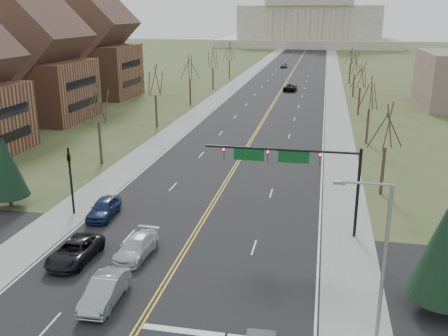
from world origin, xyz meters
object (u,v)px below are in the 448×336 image
at_px(car_sb_outer_lead, 75,251).
at_px(car_far_nb, 290,87).
at_px(car_sb_inner_lead, 105,290).
at_px(car_sb_outer_second, 104,208).
at_px(street_light, 380,255).
at_px(signal_mast, 293,163).
at_px(car_far_sb, 284,65).
at_px(signal_left, 70,173).
at_px(car_sb_inner_second, 136,247).

relative_size(car_sb_outer_lead, car_far_nb, 0.93).
bearing_deg(car_sb_inner_lead, car_sb_outer_second, 112.94).
bearing_deg(street_light, car_sb_outer_second, 147.94).
bearing_deg(car_sb_outer_second, signal_mast, -2.76).
distance_m(signal_mast, car_far_nb, 76.32).
distance_m(signal_mast, car_far_sb, 124.89).
xyz_separation_m(signal_left, car_sb_inner_second, (8.32, -6.54, -2.99)).
bearing_deg(street_light, car_far_sb, 96.74).
bearing_deg(car_far_sb, car_far_nb, -79.48).
bearing_deg(car_sb_inner_lead, car_sb_outer_lead, 131.86).
relative_size(car_sb_inner_lead, car_far_sb, 1.09).
xyz_separation_m(signal_left, car_sb_outer_lead, (4.29, -8.05, -2.97)).
relative_size(signal_mast, car_sb_inner_lead, 2.50).
height_order(signal_mast, street_light, street_light).
height_order(car_sb_outer_lead, car_far_nb, car_far_nb).
xyz_separation_m(signal_left, street_light, (24.24, -13.50, 1.51)).
relative_size(car_sb_inner_second, car_far_sb, 1.10).
bearing_deg(car_sb_inner_second, street_light, -19.87).
relative_size(car_sb_outer_lead, car_sb_outer_second, 1.12).
xyz_separation_m(car_sb_inner_second, car_far_sb, (-0.36, 130.85, 0.05)).
bearing_deg(signal_mast, car_sb_outer_second, -179.44).
relative_size(signal_mast, car_sb_inner_second, 2.48).
bearing_deg(car_sb_outer_second, car_sb_outer_lead, -83.62).
bearing_deg(signal_left, car_sb_outer_second, -3.10).
distance_m(signal_mast, street_light, 14.51).
relative_size(signal_left, car_sb_outer_second, 1.27).
xyz_separation_m(street_light, car_sb_inner_lead, (-15.60, 0.87, -4.42)).
xyz_separation_m(signal_mast, car_sb_outer_second, (-16.01, -0.16, -4.94)).
distance_m(street_light, car_sb_inner_lead, 16.24).
xyz_separation_m(signal_mast, street_light, (5.29, -13.50, -0.54)).
distance_m(signal_left, car_far_nb, 77.21).
distance_m(car_sb_inner_lead, car_sb_outer_second, 13.72).
height_order(car_sb_inner_lead, car_sb_outer_lead, car_sb_inner_lead).
relative_size(car_far_nb, car_far_sb, 1.27).
distance_m(signal_mast, car_sb_inner_lead, 17.04).
distance_m(street_light, car_far_sb, 138.83).
height_order(signal_mast, car_far_sb, signal_mast).
bearing_deg(car_sb_inner_lead, car_far_sb, 88.67).
bearing_deg(car_far_nb, car_far_sb, -80.23).
bearing_deg(car_far_sb, car_sb_outer_second, -88.30).
relative_size(signal_mast, street_light, 1.34).
distance_m(signal_mast, car_sb_outer_second, 16.75).
relative_size(signal_mast, car_sb_outer_second, 2.56).
xyz_separation_m(street_light, car_sb_outer_second, (-21.30, 13.34, -4.41)).
xyz_separation_m(car_sb_outer_lead, car_sb_inner_second, (4.03, 1.50, -0.03)).
distance_m(car_sb_outer_lead, car_sb_inner_second, 4.30).
bearing_deg(car_sb_inner_lead, car_sb_inner_second, 91.39).
distance_m(signal_left, car_sb_inner_lead, 15.58).
bearing_deg(car_far_nb, signal_mast, 97.38).
relative_size(signal_left, car_sb_inner_lead, 1.24).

